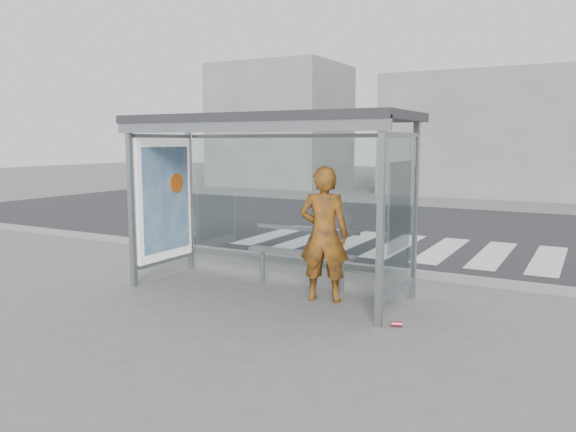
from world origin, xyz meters
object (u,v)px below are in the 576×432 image
(bus_shelter, at_px, (248,158))
(bench, at_px, (302,253))
(person, at_px, (324,234))
(soda_can, at_px, (397,324))

(bus_shelter, xyz_separation_m, bench, (0.69, 0.44, -1.44))
(person, relative_size, soda_can, 15.04)
(soda_can, bearing_deg, person, 154.80)
(bus_shelter, xyz_separation_m, soda_can, (2.57, -0.67, -1.95))
(bench, relative_size, soda_can, 13.97)
(bench, xyz_separation_m, soda_can, (1.88, -1.10, -0.51))
(bus_shelter, height_order, bench, bus_shelter)
(bus_shelter, distance_m, person, 1.66)
(bus_shelter, distance_m, soda_can, 3.29)
(bus_shelter, relative_size, person, 2.23)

